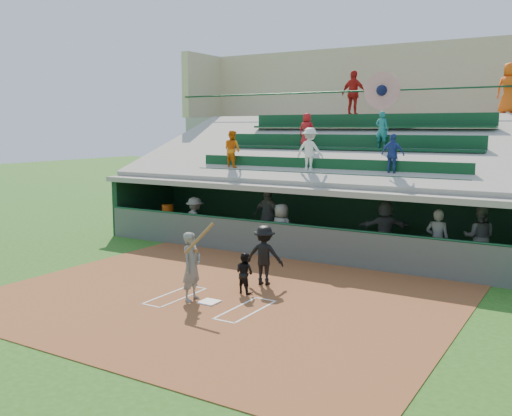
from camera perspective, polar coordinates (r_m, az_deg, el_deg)
The scene contains 21 objects.
ground at distance 13.76m, azimuth -4.69°, elevation -9.48°, with size 100.00×100.00×0.00m, color #265818.
dirt_slab at distance 14.14m, azimuth -3.49°, elevation -8.93°, with size 11.00×9.00×0.02m, color brown.
home_plate at distance 13.75m, azimuth -4.69°, elevation -9.34°, with size 0.43×0.43×0.03m, color white.
batters_box_chalk at distance 13.75m, azimuth -4.69°, elevation -9.39°, with size 2.65×1.85×0.01m.
dugout_floor at distance 19.44m, azimuth 7.03°, elevation -4.21°, with size 16.00×3.50×0.04m, color gray.
concourse_slab at distance 25.39m, azimuth 13.36°, elevation 3.72°, with size 20.00×3.00×4.60m, color gray.
grandstand at distance 22.57m, azimuth 11.02°, elevation 3.17°, with size 20.40×10.40×7.80m.
batter_at_plate at distance 13.75m, azimuth -6.44°, elevation -5.79°, with size 0.84×0.73×1.95m.
catcher at distance 14.33m, azimuth -1.17°, elevation -6.50°, with size 0.50×0.39×1.03m, color black.
home_umpire at distance 15.05m, azimuth 0.84°, elevation -4.73°, with size 1.01×0.58×1.57m, color black.
dugout_bench at distance 20.60m, azimuth 8.07°, elevation -2.90°, with size 13.52×0.41×0.41m, color olive.
white_table at distance 21.88m, azimuth -8.95°, elevation -1.79°, with size 0.88×0.66×0.77m, color silver.
water_cooler at distance 21.78m, azimuth -8.83°, elevation -0.23°, with size 0.43×0.43×0.43m, color #DC4F0C.
dugout_player_a at distance 20.19m, azimuth -6.12°, elevation -1.27°, with size 1.08×0.62×1.67m, color #565853.
dugout_player_b at distance 19.92m, azimuth 1.24°, elevation -0.89°, with size 1.16×0.48×1.99m, color #51544F.
dugout_player_c at distance 18.33m, azimuth 2.54°, elevation -2.16°, with size 0.82×0.54×1.68m, color #575A55.
dugout_player_d at distance 18.88m, azimuth 12.77°, elevation -1.94°, with size 1.63×0.52×1.76m, color #5B5E59.
dugout_player_e at distance 17.07m, azimuth 17.67°, elevation -3.10°, with size 0.66×0.43×1.81m, color #585A55.
dugout_player_f at distance 17.84m, azimuth 21.42°, elevation -2.73°, with size 0.90×0.70×1.86m, color #5C5F5A.
concourse_staff_a at distance 25.60m, azimuth 9.74°, elevation 11.23°, with size 1.16×0.48×1.98m, color red.
concourse_staff_b at distance 23.11m, azimuth 24.00°, elevation 10.86°, with size 0.91×0.59×1.86m, color #ED520D.
Camera 1 is at (7.69, -10.62, 4.16)m, focal length 40.00 mm.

